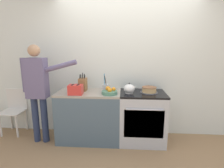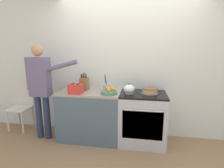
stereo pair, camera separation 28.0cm
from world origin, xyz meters
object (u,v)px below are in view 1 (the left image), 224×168
at_px(stove_range, 142,117).
at_px(layer_cake, 149,90).
at_px(toaster, 76,90).
at_px(knife_block, 83,84).
at_px(tea_kettle, 129,89).
at_px(person_baker, 38,86).
at_px(dining_chair, 15,108).
at_px(fruit_bowl, 110,92).
at_px(utensil_crock, 106,88).

distance_m(stove_range, layer_cake, 0.50).
xyz_separation_m(stove_range, toaster, (-1.11, -0.19, 0.52)).
bearing_deg(knife_block, tea_kettle, -8.77).
xyz_separation_m(person_baker, dining_chair, (-0.68, 0.35, -0.53)).
bearing_deg(person_baker, knife_block, 4.28).
height_order(fruit_bowl, person_baker, person_baker).
distance_m(tea_kettle, knife_block, 0.83).
xyz_separation_m(stove_range, fruit_bowl, (-0.56, -0.12, 0.48)).
height_order(knife_block, utensil_crock, knife_block).
bearing_deg(knife_block, utensil_crock, -2.64).
bearing_deg(dining_chair, toaster, -35.59).
height_order(stove_range, layer_cake, layer_cake).
bearing_deg(layer_cake, stove_range, -172.95).
bearing_deg(toaster, tea_kettle, 9.17).
bearing_deg(utensil_crock, stove_range, -5.64).
xyz_separation_m(stove_range, knife_block, (-1.05, 0.08, 0.56)).
bearing_deg(knife_block, dining_chair, 175.04).
bearing_deg(utensil_crock, toaster, -152.09).
relative_size(person_baker, dining_chair, 1.99).
relative_size(layer_cake, toaster, 1.24).
relative_size(utensil_crock, toaster, 1.29).
relative_size(stove_range, fruit_bowl, 3.43).
height_order(stove_range, fruit_bowl, fruit_bowl).
distance_m(utensil_crock, dining_chair, 1.87).
bearing_deg(dining_chair, knife_block, -24.32).
xyz_separation_m(layer_cake, toaster, (-1.22, -0.20, 0.03)).
bearing_deg(utensil_crock, person_baker, -169.63).
bearing_deg(layer_cake, dining_chair, 175.74).
xyz_separation_m(tea_kettle, knife_block, (-0.82, 0.13, 0.04)).
bearing_deg(utensil_crock, knife_block, 177.36).
bearing_deg(layer_cake, tea_kettle, -170.46).
height_order(fruit_bowl, dining_chair, fruit_bowl).
distance_m(knife_block, dining_chair, 1.49).
bearing_deg(tea_kettle, toaster, -170.83).
distance_m(knife_block, person_baker, 0.75).
bearing_deg(tea_kettle, dining_chair, 173.63).
xyz_separation_m(layer_cake, fruit_bowl, (-0.66, -0.14, -0.01)).
bearing_deg(utensil_crock, dining_chair, 175.57).
xyz_separation_m(stove_range, tea_kettle, (-0.23, -0.04, 0.52)).
height_order(layer_cake, dining_chair, layer_cake).
relative_size(toaster, person_baker, 0.14).
relative_size(knife_block, fruit_bowl, 1.23).
xyz_separation_m(knife_block, fruit_bowl, (0.49, -0.20, -0.07)).
xyz_separation_m(knife_block, person_baker, (-0.72, -0.22, 0.01)).
height_order(fruit_bowl, toaster, toaster).
relative_size(tea_kettle, dining_chair, 0.26).
bearing_deg(knife_block, stove_range, -4.47).
height_order(tea_kettle, person_baker, person_baker).
distance_m(tea_kettle, utensil_crock, 0.42).
bearing_deg(person_baker, tea_kettle, -9.49).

